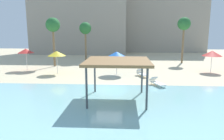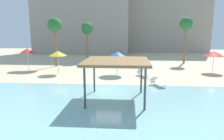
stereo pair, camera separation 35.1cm
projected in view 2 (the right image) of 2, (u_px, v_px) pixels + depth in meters
The scene contains 14 objects.
ground_plane at pixel (107, 90), 17.51m from camera, with size 80.00×80.00×0.00m, color beige.
lagoon_water at pixel (98, 114), 12.36m from camera, with size 44.00×13.50×0.04m, color #8CC6CC.
shade_pavilion at pixel (116, 63), 14.39m from camera, with size 4.39×4.39×2.85m.
beach_umbrella_red_0 at pixel (27, 51), 26.00m from camera, with size 1.94×1.94×2.68m.
beach_umbrella_red_1 at pixel (214, 54), 24.40m from camera, with size 2.25×2.25×2.54m.
beach_umbrella_yellow_2 at pixel (58, 53), 23.82m from camera, with size 2.01×2.01×2.59m.
beach_umbrella_blue_4 at pixel (117, 55), 23.16m from camera, with size 2.44×2.44×2.58m.
lounge_chair_0 at pixel (142, 73), 22.59m from camera, with size 1.19×1.99×0.74m.
lounge_chair_1 at pixel (157, 82), 18.61m from camera, with size 1.31×1.98×0.74m.
palm_tree_1 at pixel (186, 25), 30.84m from camera, with size 1.90×1.90×6.81m.
palm_tree_2 at pixel (87, 29), 33.39m from camera, with size 1.90×1.90×6.18m.
palm_tree_3 at pixel (55, 26), 28.22m from camera, with size 1.90×1.90×6.58m.
hotel_block_0 at pixel (83, 17), 46.09m from camera, with size 19.76×10.04×15.75m, color #9E9384.
hotel_block_1 at pixel (161, 18), 50.70m from camera, with size 20.45×10.21×15.72m, color #9E9384.
Camera 2 is at (1.73, -16.83, 4.82)m, focal length 33.75 mm.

